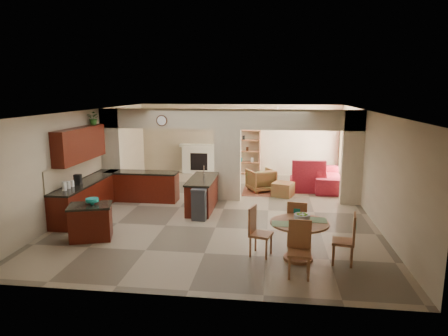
# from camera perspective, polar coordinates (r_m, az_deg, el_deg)

# --- Properties ---
(floor) EXTENTS (10.00, 10.00, 0.00)m
(floor) POSITION_cam_1_polar(r_m,az_deg,el_deg) (11.55, -0.06, -5.85)
(floor) COLOR gray
(floor) RESTS_ON ground
(ceiling) EXTENTS (10.00, 10.00, 0.00)m
(ceiling) POSITION_cam_1_polar(r_m,az_deg,el_deg) (11.06, -0.06, 8.16)
(ceiling) COLOR white
(ceiling) RESTS_ON wall_back
(wall_back) EXTENTS (8.00, 0.00, 8.00)m
(wall_back) POSITION_cam_1_polar(r_m,az_deg,el_deg) (16.14, 2.17, 4.11)
(wall_back) COLOR #BEAE8B
(wall_back) RESTS_ON floor
(wall_front) EXTENTS (8.00, 0.00, 8.00)m
(wall_front) POSITION_cam_1_polar(r_m,az_deg,el_deg) (6.43, -5.69, -6.82)
(wall_front) COLOR #BEAE8B
(wall_front) RESTS_ON floor
(wall_left) EXTENTS (0.00, 10.00, 10.00)m
(wall_left) POSITION_cam_1_polar(r_m,az_deg,el_deg) (12.37, -18.78, 1.36)
(wall_left) COLOR #BEAE8B
(wall_left) RESTS_ON floor
(wall_right) EXTENTS (0.00, 10.00, 10.00)m
(wall_right) POSITION_cam_1_polar(r_m,az_deg,el_deg) (11.44, 20.24, 0.50)
(wall_right) COLOR #BEAE8B
(wall_right) RESTS_ON floor
(partition_left_pier) EXTENTS (0.60, 0.25, 2.80)m
(partition_left_pier) POSITION_cam_1_polar(r_m,az_deg,el_deg) (13.14, -15.72, 2.08)
(partition_left_pier) COLOR #BEAE8B
(partition_left_pier) RESTS_ON floor
(partition_center_pier) EXTENTS (0.80, 0.25, 2.20)m
(partition_center_pier) POSITION_cam_1_polar(r_m,az_deg,el_deg) (12.25, 0.52, 0.44)
(partition_center_pier) COLOR #BEAE8B
(partition_center_pier) RESTS_ON floor
(partition_right_pier) EXTENTS (0.60, 0.25, 2.80)m
(partition_right_pier) POSITION_cam_1_polar(r_m,az_deg,el_deg) (12.34, 17.86, 1.39)
(partition_right_pier) COLOR #BEAE8B
(partition_right_pier) RESTS_ON floor
(partition_header) EXTENTS (8.00, 0.25, 0.60)m
(partition_header) POSITION_cam_1_polar(r_m,az_deg,el_deg) (12.07, 0.54, 6.98)
(partition_header) COLOR #BEAE8B
(partition_header) RESTS_ON partition_center_pier
(kitchen_counter) EXTENTS (2.52, 3.29, 1.48)m
(kitchen_counter) POSITION_cam_1_polar(r_m,az_deg,el_deg) (12.03, -15.84, -3.29)
(kitchen_counter) COLOR #3D1007
(kitchen_counter) RESTS_ON floor
(upper_cabinets) EXTENTS (0.35, 2.40, 0.90)m
(upper_cabinets) POSITION_cam_1_polar(r_m,az_deg,el_deg) (11.51, -19.86, 3.21)
(upper_cabinets) COLOR #3D1007
(upper_cabinets) RESTS_ON wall_left
(peninsula) EXTENTS (0.70, 1.85, 0.91)m
(peninsula) POSITION_cam_1_polar(r_m,az_deg,el_deg) (11.41, -3.13, -3.70)
(peninsula) COLOR #3D1007
(peninsula) RESTS_ON floor
(wall_clock) EXTENTS (0.34, 0.03, 0.34)m
(wall_clock) POSITION_cam_1_polar(r_m,az_deg,el_deg) (12.32, -8.89, 6.70)
(wall_clock) COLOR #442616
(wall_clock) RESTS_ON partition_header
(rug) EXTENTS (1.60, 1.30, 0.01)m
(rug) POSITION_cam_1_polar(r_m,az_deg,el_deg) (13.49, 6.14, -3.39)
(rug) COLOR brown
(rug) RESTS_ON floor
(fireplace) EXTENTS (1.60, 0.35, 1.20)m
(fireplace) POSITION_cam_1_polar(r_m,az_deg,el_deg) (16.31, -3.52, 1.38)
(fireplace) COLOR silver
(fireplace) RESTS_ON floor
(shelving_unit) EXTENTS (1.00, 0.32, 1.80)m
(shelving_unit) POSITION_cam_1_polar(r_m,az_deg,el_deg) (16.00, 3.35, 2.23)
(shelving_unit) COLOR #9C5A35
(shelving_unit) RESTS_ON floor
(window_a) EXTENTS (0.02, 0.90, 1.90)m
(window_a) POSITION_cam_1_polar(r_m,az_deg,el_deg) (13.68, 17.94, 1.45)
(window_a) COLOR white
(window_a) RESTS_ON wall_right
(window_b) EXTENTS (0.02, 0.90, 1.90)m
(window_b) POSITION_cam_1_polar(r_m,az_deg,el_deg) (15.34, 16.78, 2.51)
(window_b) COLOR white
(window_b) RESTS_ON wall_right
(glazed_door) EXTENTS (0.02, 0.70, 2.10)m
(glazed_door) POSITION_cam_1_polar(r_m,az_deg,el_deg) (14.53, 17.29, 1.43)
(glazed_door) COLOR white
(glazed_door) RESTS_ON wall_right
(drape_a_left) EXTENTS (0.10, 0.28, 2.30)m
(drape_a_left) POSITION_cam_1_polar(r_m,az_deg,el_deg) (13.09, 18.24, 1.02)
(drape_a_left) COLOR #42211A
(drape_a_left) RESTS_ON wall_right
(drape_a_right) EXTENTS (0.10, 0.28, 2.30)m
(drape_a_right) POSITION_cam_1_polar(r_m,az_deg,el_deg) (14.26, 17.34, 1.86)
(drape_a_right) COLOR #42211A
(drape_a_right) RESTS_ON wall_right
(drape_b_left) EXTENTS (0.10, 0.28, 2.30)m
(drape_b_left) POSITION_cam_1_polar(r_m,az_deg,el_deg) (14.74, 17.01, 2.17)
(drape_b_left) COLOR #42211A
(drape_b_left) RESTS_ON wall_right
(drape_b_right) EXTENTS (0.10, 0.28, 2.30)m
(drape_b_right) POSITION_cam_1_polar(r_m,az_deg,el_deg) (15.91, 16.29, 2.84)
(drape_b_right) COLOR #42211A
(drape_b_right) RESTS_ON wall_right
(ceiling_fan) EXTENTS (1.00, 1.00, 0.10)m
(ceiling_fan) POSITION_cam_1_polar(r_m,az_deg,el_deg) (13.98, 7.67, 7.70)
(ceiling_fan) COLOR white
(ceiling_fan) RESTS_ON ceiling
(kitchen_island) EXTENTS (1.10, 0.92, 0.81)m
(kitchen_island) POSITION_cam_1_polar(r_m,az_deg,el_deg) (9.67, -18.48, -7.30)
(kitchen_island) COLOR #3D1007
(kitchen_island) RESTS_ON floor
(teal_bowl) EXTENTS (0.29, 0.29, 0.14)m
(teal_bowl) POSITION_cam_1_polar(r_m,az_deg,el_deg) (9.57, -18.31, -4.54)
(teal_bowl) COLOR #13857E
(teal_bowl) RESTS_ON kitchen_island
(trash_can) EXTENTS (0.39, 0.33, 0.78)m
(trash_can) POSITION_cam_1_polar(r_m,az_deg,el_deg) (10.51, -3.53, -5.37)
(trash_can) COLOR #2E2E31
(trash_can) RESTS_ON floor
(dining_table) EXTENTS (1.16, 1.16, 0.79)m
(dining_table) POSITION_cam_1_polar(r_m,az_deg,el_deg) (8.22, 10.66, -9.38)
(dining_table) COLOR #9C5A35
(dining_table) RESTS_ON floor
(fruit_bowl) EXTENTS (0.32, 0.32, 0.17)m
(fruit_bowl) POSITION_cam_1_polar(r_m,az_deg,el_deg) (8.14, 11.07, -6.94)
(fruit_bowl) COLOR #64B326
(fruit_bowl) RESTS_ON dining_table
(sofa) EXTENTS (2.68, 1.07, 0.78)m
(sofa) POSITION_cam_1_polar(r_m,az_deg,el_deg) (14.46, 14.59, -1.14)
(sofa) COLOR maroon
(sofa) RESTS_ON floor
(chaise) EXTENTS (1.14, 0.96, 0.44)m
(chaise) POSITION_cam_1_polar(r_m,az_deg,el_deg) (13.84, 11.82, -2.28)
(chaise) COLOR maroon
(chaise) RESTS_ON floor
(armchair) EXTENTS (1.10, 1.11, 0.75)m
(armchair) POSITION_cam_1_polar(r_m,az_deg,el_deg) (13.51, 5.29, -1.73)
(armchair) COLOR maroon
(armchair) RESTS_ON floor
(ottoman) EXTENTS (0.78, 0.78, 0.44)m
(ottoman) POSITION_cam_1_polar(r_m,az_deg,el_deg) (13.00, 8.43, -3.02)
(ottoman) COLOR maroon
(ottoman) RESTS_ON floor
(plant) EXTENTS (0.42, 0.40, 0.39)m
(plant) POSITION_cam_1_polar(r_m,az_deg,el_deg) (12.27, -18.12, 6.80)
(plant) COLOR #195416
(plant) RESTS_ON upper_cabinets
(chair_north) EXTENTS (0.48, 0.48, 1.02)m
(chair_north) POSITION_cam_1_polar(r_m,az_deg,el_deg) (8.88, 10.40, -7.57)
(chair_north) COLOR #9C5A35
(chair_north) RESTS_ON floor
(chair_east) EXTENTS (0.49, 0.49, 1.02)m
(chair_east) POSITION_cam_1_polar(r_m,az_deg,el_deg) (8.23, 17.29, -9.42)
(chair_east) COLOR #9C5A35
(chair_east) RESTS_ON floor
(chair_south) EXTENTS (0.44, 0.44, 1.02)m
(chair_south) POSITION_cam_1_polar(r_m,az_deg,el_deg) (7.58, 10.73, -10.90)
(chair_south) COLOR #9C5A35
(chair_south) RESTS_ON floor
(chair_west) EXTENTS (0.52, 0.52, 1.02)m
(chair_west) POSITION_cam_1_polar(r_m,az_deg,el_deg) (8.33, 4.75, -8.70)
(chair_west) COLOR #9C5A35
(chair_west) RESTS_ON floor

